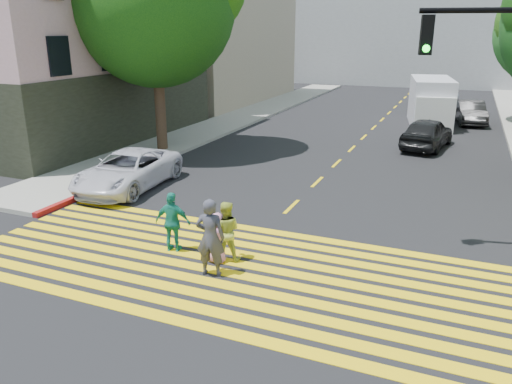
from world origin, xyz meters
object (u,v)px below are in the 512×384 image
Objects in this scene: pedestrian_woman at (225,231)px; silver_car at (444,97)px; pedestrian_child at (217,238)px; white_sedan at (128,170)px; dark_car_parked at (470,112)px; white_van at (431,103)px; dark_car_near at (427,133)px; pedestrian_man at (210,237)px; pedestrian_extra at (173,222)px.

pedestrian_woman is 30.29m from silver_car.
pedestrian_child is 7.06m from white_sedan.
white_van is (-2.25, -1.55, 0.61)m from dark_car_parked.
dark_car_near is 8.31m from dark_car_parked.
pedestrian_man is at bearing -43.30° from white_sedan.
white_van is (-0.35, -8.63, 0.59)m from silver_car.
pedestrian_man reaches higher than dark_car_near.
silver_car reaches higher than pedestrian_child.
pedestrian_extra is at bearing -111.41° from white_van.
dark_car_parked is at bearing -121.93° from pedestrian_woman.
pedestrian_extra is at bearing -39.94° from pedestrian_man.
pedestrian_man is 0.39× the size of white_sedan.
pedestrian_man reaches higher than pedestrian_extra.
dark_car_near is 15.17m from silver_car.
silver_car is at bearing -98.89° from pedestrian_child.
pedestrian_woman is at bearing -132.26° from pedestrian_child.
pedestrian_man is 0.74m from pedestrian_child.
silver_car is at bearing -115.35° from pedestrian_woman.
pedestrian_extra is 0.36× the size of dark_car_near.
dark_car_near is (9.37, 10.92, 0.08)m from white_sedan.
pedestrian_woman is 7.08m from white_sedan.
dark_car_parked is (5.40, 23.00, -0.07)m from pedestrian_woman.
dark_car_parked reaches higher than white_sedan.
white_van is at bearing 58.88° from white_sedan.
dark_car_parked is (5.55, 23.18, 0.06)m from pedestrian_child.
pedestrian_extra is (-1.47, -0.04, 0.03)m from pedestrian_woman.
pedestrian_woman reaches higher than dark_car_near.
pedestrian_extra reaches higher than silver_car.
pedestrian_man is 1.18× the size of pedestrian_extra.
white_van reaches higher than pedestrian_woman.
pedestrian_man is at bearing -107.25° from white_van.
pedestrian_extra reaches higher than pedestrian_child.
dark_car_near reaches higher than white_sedan.
white_van reaches higher than silver_car.
dark_car_near is 0.72× the size of white_van.
white_sedan is 22.09m from dark_car_parked.
silver_car is at bearing 66.43° from white_sedan.
pedestrian_man is 22.51m from white_van.
pedestrian_child is at bearing -111.96° from dark_car_parked.
dark_car_near is at bearing -96.00° from white_van.
dark_car_near is (3.52, 14.91, -0.02)m from pedestrian_woman.
pedestrian_extra is 0.33× the size of white_sedan.
dark_car_near is at bearing -114.41° from pedestrian_man.
white_van is at bearing -100.69° from pedestrian_child.
dark_car_parked is (1.88, 8.09, -0.05)m from dark_car_near.
white_van reaches higher than dark_car_near.
dark_car_near reaches higher than silver_car.
dark_car_near is at bearing 45.51° from white_sedan.
pedestrian_man is 0.85m from pedestrian_woman.
pedestrian_woman reaches higher than white_sedan.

